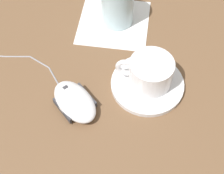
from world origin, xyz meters
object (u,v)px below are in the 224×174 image
object	(u,v)px
coffee_cup	(150,72)
computer_mouse	(75,101)
saucer	(147,84)
drinking_glass	(117,4)

from	to	relation	value
coffee_cup	computer_mouse	bearing A→B (deg)	-89.48
saucer	drinking_glass	bearing A→B (deg)	178.50
coffee_cup	computer_mouse	size ratio (longest dim) A/B	0.87
coffee_cup	drinking_glass	xyz separation A→B (m)	(-0.19, 0.00, 0.01)
saucer	coffee_cup	xyz separation A→B (m)	(-0.00, 0.00, 0.03)
drinking_glass	computer_mouse	bearing A→B (deg)	-39.09
saucer	coffee_cup	bearing A→B (deg)	135.65
computer_mouse	drinking_glass	world-z (taller)	drinking_glass
coffee_cup	drinking_glass	distance (m)	0.19
coffee_cup	computer_mouse	xyz separation A→B (m)	(0.00, -0.15, -0.02)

